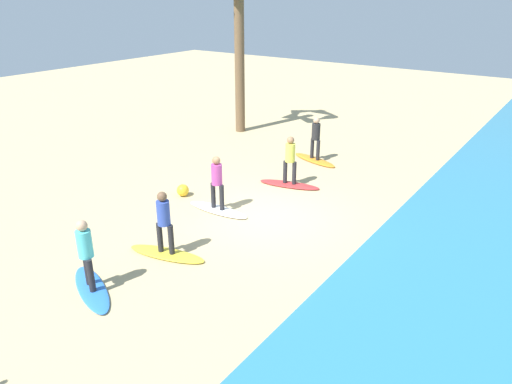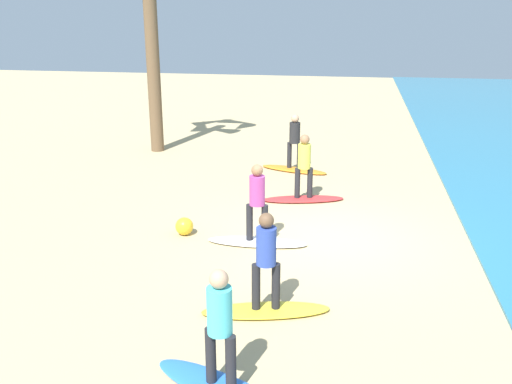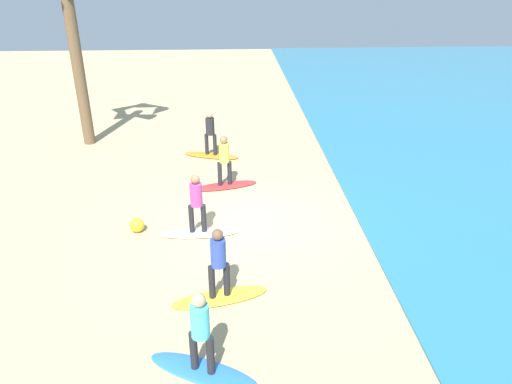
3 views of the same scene
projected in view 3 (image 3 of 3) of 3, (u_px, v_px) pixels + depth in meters
name	position (u px, v px, depth m)	size (l,w,h in m)	color
ground_plane	(251.00, 223.00, 13.20)	(60.00, 60.00, 0.00)	tan
surfboard_orange	(211.00, 155.00, 17.75)	(2.10, 0.56, 0.09)	orange
surfer_orange	(210.00, 130.00, 17.32)	(0.32, 0.45, 1.64)	#232328
surfboard_red	(225.00, 186.00, 15.32)	(2.10, 0.56, 0.09)	red
surfer_red	(224.00, 157.00, 14.89)	(0.32, 0.45, 1.64)	#232328
surfboard_white	(198.00, 233.00, 12.63)	(2.10, 0.56, 0.09)	white
surfer_white	(196.00, 200.00, 12.20)	(0.32, 0.46, 1.64)	#232328
surfboard_yellow	(220.00, 297.00, 10.18)	(2.10, 0.56, 0.09)	yellow
surfer_yellow	(218.00, 259.00, 9.75)	(0.32, 0.45, 1.64)	#232328
surfboard_blue	(203.00, 371.00, 8.33)	(2.10, 0.56, 0.09)	blue
surfer_blue	(200.00, 328.00, 7.90)	(0.32, 0.43, 1.64)	#232328
beach_ball	(137.00, 225.00, 12.70)	(0.39, 0.39, 0.39)	yellow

